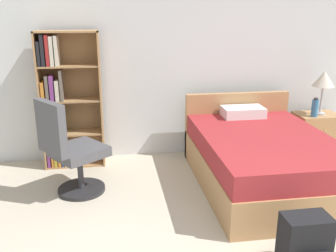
% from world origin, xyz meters
% --- Properties ---
extents(wall_back, '(9.00, 0.06, 2.60)m').
position_xyz_m(wall_back, '(0.00, 3.23, 1.30)').
color(wall_back, silver).
rests_on(wall_back, ground_plane).
extents(bookshelf, '(0.71, 0.28, 1.61)m').
position_xyz_m(bookshelf, '(-1.52, 3.00, 0.81)').
color(bookshelf, '#AD7F51').
rests_on(bookshelf, ground_plane).
extents(bed, '(1.33, 1.91, 0.83)m').
position_xyz_m(bed, '(0.61, 2.14, 0.30)').
color(bed, '#AD7F51').
rests_on(bed, ground_plane).
extents(office_chair, '(0.72, 0.70, 1.02)m').
position_xyz_m(office_chair, '(-1.39, 2.19, 0.47)').
color(office_chair, '#232326').
rests_on(office_chair, ground_plane).
extents(nightstand, '(0.55, 0.42, 0.54)m').
position_xyz_m(nightstand, '(1.68, 2.90, 0.27)').
color(nightstand, '#AD7F51').
rests_on(nightstand, ground_plane).
extents(table_lamp, '(0.28, 0.28, 0.56)m').
position_xyz_m(table_lamp, '(1.70, 2.90, 0.98)').
color(table_lamp, '#B2B2B7').
rests_on(table_lamp, nightstand).
extents(water_bottle, '(0.08, 0.08, 0.24)m').
position_xyz_m(water_bottle, '(1.57, 2.81, 0.65)').
color(water_bottle, teal).
rests_on(water_bottle, nightstand).
extents(backpack_black, '(0.34, 0.28, 0.44)m').
position_xyz_m(backpack_black, '(0.38, 0.72, 0.21)').
color(backpack_black, black).
rests_on(backpack_black, ground_plane).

